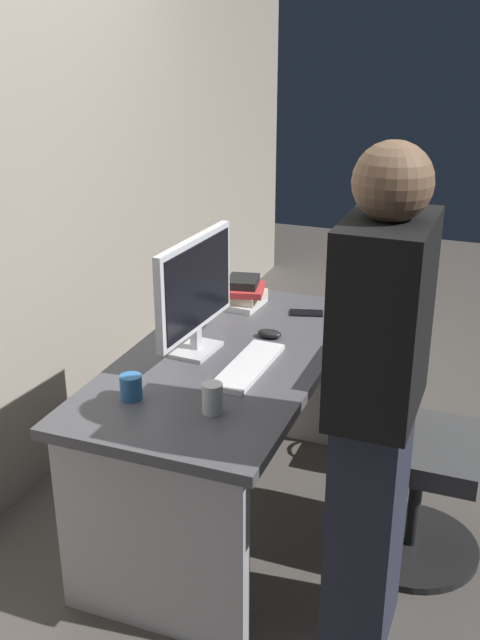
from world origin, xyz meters
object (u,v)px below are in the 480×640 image
(office_chair, at_px, (404,451))
(book_stack, at_px, (245,293))
(person_at_desk, at_px, (375,411))
(keyboard, at_px, (248,366))
(monitor, at_px, (195,289))
(mouse, at_px, (270,334))
(desk, at_px, (228,405))
(handbag, at_px, (370,433))
(cup_near_keyboard, at_px, (212,398))
(cell_phone, at_px, (306,313))
(cup_by_monitor, at_px, (131,387))

(office_chair, xyz_separation_m, book_stack, (0.48, 0.81, 0.36))
(person_at_desk, height_order, keyboard, person_at_desk)
(monitor, distance_m, mouse, 0.40)
(monitor, bearing_deg, desk, -81.48)
(monitor, distance_m, handbag, 1.20)
(handbag, bearing_deg, cup_near_keyboard, 162.12)
(office_chair, xyz_separation_m, mouse, (0.18, 0.60, 0.31))
(book_stack, bearing_deg, office_chair, -120.39)
(desk, height_order, office_chair, office_chair)
(keyboard, distance_m, mouse, 0.30)
(book_stack, relative_size, handbag, 0.56)
(person_at_desk, distance_m, keyboard, 0.66)
(desk, relative_size, book_stack, 7.02)
(desk, height_order, cell_phone, cell_phone)
(monitor, bearing_deg, cup_by_monitor, 173.32)
(desk, distance_m, handbag, 0.85)
(office_chair, xyz_separation_m, handbag, (0.58, 0.23, -0.29))
(handbag, bearing_deg, keyboard, 153.76)
(handbag, bearing_deg, mouse, 137.44)
(person_at_desk, distance_m, book_stack, 1.24)
(book_stack, relative_size, cell_phone, 1.48)
(desk, relative_size, cell_phone, 10.38)
(cup_by_monitor, bearing_deg, handbag, -30.90)
(person_at_desk, height_order, cup_near_keyboard, person_at_desk)
(cup_by_monitor, bearing_deg, monitor, -6.68)
(monitor, distance_m, book_stack, 0.56)
(office_chair, xyz_separation_m, person_at_desk, (-0.48, 0.04, 0.41))
(desk, xyz_separation_m, cup_near_keyboard, (-0.44, -0.12, 0.27))
(person_at_desk, height_order, monitor, person_at_desk)
(mouse, bearing_deg, keyboard, -176.08)
(monitor, xyz_separation_m, handbag, (0.63, -0.58, -0.84))
(person_at_desk, xyz_separation_m, cup_by_monitor, (0.00, 0.83, -0.07))
(office_chair, height_order, keyboard, office_chair)
(cup_by_monitor, bearing_deg, cup_near_keyboard, -88.05)
(person_at_desk, relative_size, monitor, 3.03)
(keyboard, distance_m, handbag, 0.98)
(book_stack, bearing_deg, person_at_desk, -140.98)
(person_at_desk, height_order, handbag, person_at_desk)
(desk, height_order, keyboard, keyboard)
(mouse, bearing_deg, person_at_desk, -139.82)
(desk, relative_size, mouse, 14.95)
(desk, xyz_separation_m, monitor, (-0.02, 0.12, 0.48))
(mouse, distance_m, book_stack, 0.37)
(monitor, bearing_deg, office_chair, -86.56)
(cup_near_keyboard, height_order, book_stack, book_stack)
(keyboard, xyz_separation_m, cup_by_monitor, (-0.36, 0.29, 0.03))
(mouse, xyz_separation_m, cup_near_keyboard, (-0.65, -0.03, 0.04))
(person_at_desk, xyz_separation_m, mouse, (0.66, 0.56, -0.10))
(book_stack, bearing_deg, cup_near_keyboard, -165.57)
(monitor, xyz_separation_m, mouse, (0.23, -0.22, -0.24))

